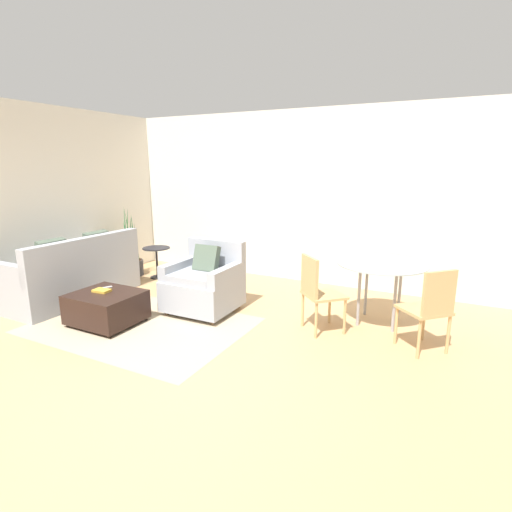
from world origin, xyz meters
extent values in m
plane|color=tan|center=(0.00, 0.00, 0.00)|extent=(20.00, 20.00, 0.00)
cube|color=silver|center=(0.00, 3.43, 1.38)|extent=(12.00, 0.06, 2.75)
cube|color=silver|center=(-2.98, 1.50, 1.38)|extent=(0.06, 12.00, 2.75)
cube|color=tan|center=(-0.82, 0.71, 0.00)|extent=(2.51, 1.77, 0.00)
cube|color=brown|center=(-0.82, 0.18, 0.00)|extent=(2.46, 0.06, 0.00)
cube|color=brown|center=(-0.82, 0.54, 0.00)|extent=(2.46, 0.06, 0.00)
cube|color=brown|center=(-0.82, 0.89, 0.00)|extent=(2.46, 0.06, 0.00)
cube|color=brown|center=(-0.82, 1.24, 0.00)|extent=(2.46, 0.06, 0.00)
cube|color=#999EA8|center=(-2.45, 1.03, 0.22)|extent=(0.93, 1.85, 0.45)
cube|color=#999EA8|center=(-2.05, 1.03, 0.69)|extent=(0.14, 1.85, 0.48)
cube|color=#999EA8|center=(-2.45, 1.90, 0.58)|extent=(0.86, 0.12, 0.26)
cube|color=#999EA8|center=(-2.45, 0.16, 0.58)|extent=(0.86, 0.12, 0.26)
cube|color=#4C5B4C|center=(-2.36, 1.45, 0.73)|extent=(0.19, 0.40, 0.41)
cube|color=#4C5B4C|center=(-2.36, 0.71, 0.73)|extent=(0.19, 0.40, 0.41)
cube|color=#999EA8|center=(-0.42, 1.45, 0.25)|extent=(0.86, 0.82, 0.39)
cube|color=#999EA8|center=(-0.42, 1.42, 0.50)|extent=(0.62, 0.70, 0.10)
cube|color=#999EA8|center=(-0.42, 1.80, 0.68)|extent=(0.86, 0.13, 0.46)
cube|color=#999EA8|center=(-0.78, 1.45, 0.55)|extent=(0.13, 0.75, 0.20)
cube|color=#999EA8|center=(-0.05, 1.46, 0.55)|extent=(0.13, 0.75, 0.20)
cylinder|color=brown|center=(-0.76, 1.12, 0.03)|extent=(0.05, 0.05, 0.06)
cylinder|color=brown|center=(-0.07, 1.13, 0.03)|extent=(0.05, 0.05, 0.06)
cylinder|color=brown|center=(-0.77, 1.78, 0.03)|extent=(0.05, 0.05, 0.06)
cylinder|color=brown|center=(-0.07, 1.78, 0.03)|extent=(0.05, 0.05, 0.06)
cube|color=#4C5B4C|center=(-0.42, 1.56, 0.70)|extent=(0.34, 0.20, 0.36)
cube|color=black|center=(-1.22, 0.57, 0.22)|extent=(0.78, 0.69, 0.35)
cylinder|color=black|center=(-1.57, 0.28, 0.02)|extent=(0.04, 0.04, 0.04)
cylinder|color=black|center=(-0.88, 0.28, 0.02)|extent=(0.04, 0.04, 0.04)
cylinder|color=black|center=(-1.57, 0.87, 0.02)|extent=(0.04, 0.04, 0.04)
cylinder|color=black|center=(-0.88, 0.87, 0.02)|extent=(0.04, 0.04, 0.04)
cube|color=gold|center=(-1.30, 0.59, 0.41)|extent=(0.21, 0.15, 0.03)
cube|color=#B7B7BC|center=(-1.38, 0.73, 0.40)|extent=(0.10, 0.15, 0.01)
cylinder|color=#333338|center=(-2.55, 2.36, 0.13)|extent=(0.41, 0.41, 0.27)
cylinder|color=black|center=(-2.55, 2.36, 0.26)|extent=(0.38, 0.38, 0.02)
cone|color=#2D6B38|center=(-2.47, 2.37, 0.68)|extent=(0.05, 0.11, 0.83)
cone|color=#2D6B38|center=(-2.46, 2.41, 0.60)|extent=(0.10, 0.14, 0.67)
cone|color=#2D6B38|center=(-2.54, 2.41, 0.64)|extent=(0.09, 0.05, 0.74)
cone|color=#2D6B38|center=(-2.63, 2.44, 0.67)|extent=(0.12, 0.11, 0.81)
cone|color=#2D6B38|center=(-2.61, 2.38, 0.73)|extent=(0.07, 0.11, 0.92)
cone|color=#2D6B38|center=(-2.62, 2.33, 0.74)|extent=(0.06, 0.09, 0.94)
cone|color=#2D6B38|center=(-2.59, 2.31, 0.73)|extent=(0.08, 0.08, 0.92)
cone|color=#2D6B38|center=(-2.53, 2.28, 0.63)|extent=(0.15, 0.08, 0.73)
cone|color=#2D6B38|center=(-2.53, 2.33, 0.73)|extent=(0.11, 0.10, 0.92)
cylinder|color=black|center=(-2.04, 2.44, 0.52)|extent=(0.46, 0.46, 0.02)
cylinder|color=black|center=(-2.04, 2.44, 0.26)|extent=(0.04, 0.04, 0.49)
cylinder|color=black|center=(-2.04, 2.44, 0.01)|extent=(0.25, 0.25, 0.02)
cylinder|color=#99A8AD|center=(1.72, 2.12, 0.74)|extent=(1.05, 1.05, 0.01)
cylinder|color=#99999E|center=(1.51, 1.91, 0.37)|extent=(0.04, 0.04, 0.74)
cylinder|color=#99999E|center=(1.92, 1.91, 0.37)|extent=(0.04, 0.04, 0.74)
cylinder|color=#99999E|center=(1.51, 2.32, 0.37)|extent=(0.04, 0.04, 0.74)
cylinder|color=#99999E|center=(1.92, 2.32, 0.37)|extent=(0.04, 0.04, 0.74)
cube|color=tan|center=(1.18, 1.58, 0.43)|extent=(0.59, 0.59, 0.03)
cube|color=tan|center=(1.05, 1.45, 0.68)|extent=(0.29, 0.29, 0.45)
cylinder|color=tan|center=(1.44, 1.58, 0.21)|extent=(0.03, 0.03, 0.42)
cylinder|color=tan|center=(1.18, 1.84, 0.21)|extent=(0.03, 0.03, 0.42)
cylinder|color=tan|center=(1.18, 1.33, 0.21)|extent=(0.03, 0.03, 0.42)
cylinder|color=tan|center=(0.93, 1.58, 0.21)|extent=(0.03, 0.03, 0.42)
cube|color=tan|center=(2.25, 1.58, 0.43)|extent=(0.59, 0.59, 0.03)
cube|color=tan|center=(2.39, 1.45, 0.68)|extent=(0.29, 0.29, 0.45)
cylinder|color=tan|center=(2.25, 1.84, 0.21)|extent=(0.03, 0.03, 0.42)
cylinder|color=tan|center=(2.00, 1.58, 0.21)|extent=(0.03, 0.03, 0.42)
cylinder|color=tan|center=(2.51, 1.58, 0.21)|extent=(0.03, 0.03, 0.42)
cylinder|color=tan|center=(2.25, 1.33, 0.21)|extent=(0.03, 0.03, 0.42)
camera|label=1|loc=(2.48, -2.68, 1.91)|focal=28.00mm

